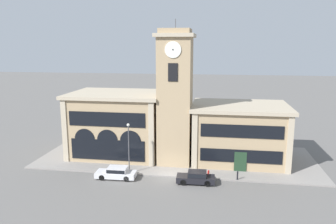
{
  "coord_description": "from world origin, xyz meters",
  "views": [
    {
      "loc": [
        5.54,
        -36.44,
        15.35
      ],
      "look_at": [
        -0.6,
        3.01,
        7.37
      ],
      "focal_mm": 35.0,
      "sensor_mm": 36.0,
      "label": 1
    }
  ],
  "objects_px": {
    "parked_car_near": "(116,172)",
    "street_lamp": "(129,141)",
    "bollard": "(237,175)",
    "fire_hydrant": "(208,174)",
    "parked_car_mid": "(196,177)"
  },
  "relations": [
    {
      "from": "parked_car_near",
      "to": "parked_car_mid",
      "type": "relative_size",
      "value": 1.09
    },
    {
      "from": "parked_car_near",
      "to": "parked_car_mid",
      "type": "xyz_separation_m",
      "value": [
        9.44,
        -0.0,
        0.03
      ]
    },
    {
      "from": "bollard",
      "to": "parked_car_mid",
      "type": "bearing_deg",
      "value": -162.78
    },
    {
      "from": "street_lamp",
      "to": "bollard",
      "type": "bearing_deg",
      "value": -0.41
    },
    {
      "from": "street_lamp",
      "to": "bollard",
      "type": "height_order",
      "value": "street_lamp"
    },
    {
      "from": "bollard",
      "to": "fire_hydrant",
      "type": "bearing_deg",
      "value": 176.14
    },
    {
      "from": "street_lamp",
      "to": "fire_hydrant",
      "type": "height_order",
      "value": "street_lamp"
    },
    {
      "from": "parked_car_near",
      "to": "bollard",
      "type": "xyz_separation_m",
      "value": [
        14.14,
        1.45,
        -0.06
      ]
    },
    {
      "from": "parked_car_mid",
      "to": "fire_hydrant",
      "type": "bearing_deg",
      "value": -129.84
    },
    {
      "from": "parked_car_near",
      "to": "street_lamp",
      "type": "relative_size",
      "value": 0.77
    },
    {
      "from": "street_lamp",
      "to": "bollard",
      "type": "xyz_separation_m",
      "value": [
        13.0,
        -0.09,
        -3.52
      ]
    },
    {
      "from": "fire_hydrant",
      "to": "parked_car_mid",
      "type": "bearing_deg",
      "value": -128.31
    },
    {
      "from": "parked_car_near",
      "to": "fire_hydrant",
      "type": "distance_m",
      "value": 10.9
    },
    {
      "from": "street_lamp",
      "to": "fire_hydrant",
      "type": "relative_size",
      "value": 7.15
    },
    {
      "from": "parked_car_near",
      "to": "street_lamp",
      "type": "xyz_separation_m",
      "value": [
        1.13,
        1.55,
        3.46
      ]
    }
  ]
}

